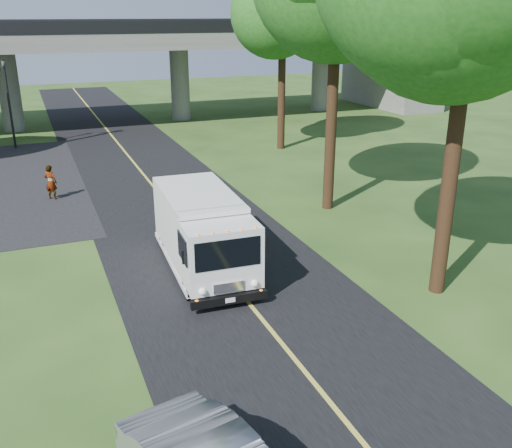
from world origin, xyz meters
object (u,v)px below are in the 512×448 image
tree_right_far (288,2)px  step_van (203,230)px  pedestrian (51,182)px  traffic_signal (8,95)px

tree_right_far → step_van: tree_right_far is taller
tree_right_far → step_van: size_ratio=1.84×
step_van → pedestrian: step_van is taller
pedestrian → traffic_signal: bearing=-46.8°
traffic_signal → step_van: (5.51, -20.96, -1.86)m
traffic_signal → step_van: size_ratio=0.87×
traffic_signal → step_van: 21.75m
tree_right_far → step_van: bearing=-123.2°
tree_right_far → step_van: (-9.70, -14.79, -6.96)m
tree_right_far → pedestrian: 16.53m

